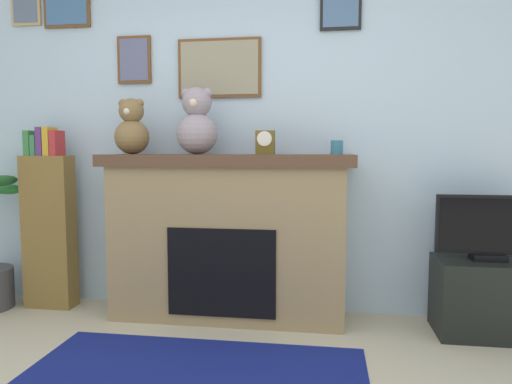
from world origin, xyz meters
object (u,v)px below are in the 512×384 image
at_px(tv_stand, 486,297).
at_px(candle_jar, 337,148).
at_px(mantel_clock, 265,142).
at_px(teddy_bear_cream, 132,129).
at_px(television, 489,229).
at_px(fireplace, 228,236).
at_px(bookshelf, 49,225).
at_px(teddy_bear_tan, 197,124).

distance_m(tv_stand, candle_jar, 1.34).
relative_size(candle_jar, mantel_clock, 0.58).
bearing_deg(teddy_bear_cream, television, -1.47).
relative_size(fireplace, mantel_clock, 10.76).
relative_size(television, candle_jar, 6.91).
bearing_deg(mantel_clock, bookshelf, 178.52).
bearing_deg(fireplace, mantel_clock, -4.19).
height_order(fireplace, mantel_clock, mantel_clock).
distance_m(bookshelf, tv_stand, 3.07).
distance_m(fireplace, bookshelf, 1.36).
height_order(television, mantel_clock, mantel_clock).
distance_m(mantel_clock, teddy_bear_cream, 0.95).
xyz_separation_m(tv_stand, candle_jar, (-0.94, 0.06, 0.95)).
bearing_deg(mantel_clock, teddy_bear_tan, 179.88).
bearing_deg(fireplace, candle_jar, -1.38).
relative_size(bookshelf, television, 2.08).
xyz_separation_m(fireplace, tv_stand, (1.68, -0.08, -0.34)).
bearing_deg(television, fireplace, 177.32).
bearing_deg(bookshelf, television, -1.91).
bearing_deg(candle_jar, tv_stand, -3.61).
xyz_separation_m(fireplace, candle_jar, (0.74, -0.02, 0.61)).
bearing_deg(teddy_bear_tan, bookshelf, 177.97).
height_order(fireplace, bookshelf, bookshelf).
bearing_deg(teddy_bear_tan, candle_jar, 0.04).
bearing_deg(teddy_bear_cream, teddy_bear_tan, -0.01).
bearing_deg(tv_stand, teddy_bear_tan, 178.21).
height_order(candle_jar, teddy_bear_cream, teddy_bear_cream).
height_order(fireplace, teddy_bear_tan, teddy_bear_tan).
height_order(teddy_bear_cream, teddy_bear_tan, teddy_bear_tan).
height_order(bookshelf, mantel_clock, bookshelf).
xyz_separation_m(mantel_clock, teddy_bear_cream, (-0.94, 0.00, 0.09)).
bearing_deg(fireplace, teddy_bear_tan, -174.99).
distance_m(bookshelf, candle_jar, 2.17).
distance_m(tv_stand, mantel_clock, 1.73).
bearing_deg(mantel_clock, television, -2.41).
distance_m(fireplace, teddy_bear_tan, 0.80).
xyz_separation_m(fireplace, bookshelf, (-1.36, 0.02, 0.04)).
xyz_separation_m(candle_jar, teddy_bear_tan, (-0.95, -0.00, 0.16)).
height_order(television, teddy_bear_cream, teddy_bear_cream).
relative_size(fireplace, tv_stand, 2.77).
height_order(fireplace, tv_stand, fireplace).
relative_size(mantel_clock, teddy_bear_tan, 0.35).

